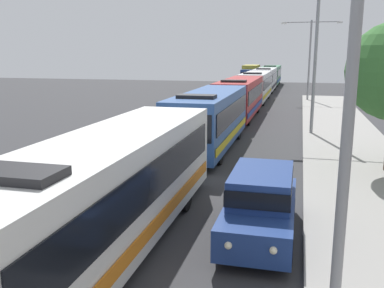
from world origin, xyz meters
name	(u,v)px	position (x,y,z in m)	size (l,w,h in m)	color
bus_lead	(108,190)	(-1.30, 11.98, 1.69)	(2.58, 12.18, 3.21)	silver
bus_second_in_line	(210,118)	(-1.30, 24.66, 1.69)	(2.58, 10.51, 3.21)	#284C8C
bus_middle	(240,97)	(-1.30, 36.19, 1.69)	(2.58, 11.38, 3.21)	maroon
bus_fourth_in_line	(256,86)	(-1.30, 48.36, 1.69)	(2.58, 11.48, 3.21)	silver
bus_rear	(265,79)	(-1.30, 60.51, 1.69)	(2.58, 10.44, 3.21)	silver
bus_tail_end	(271,75)	(-1.30, 72.41, 1.69)	(2.58, 11.35, 3.21)	#33724C
white_suv	(261,202)	(2.40, 13.89, 1.03)	(1.86, 4.91, 1.90)	navy
box_truck_oncoming	(250,74)	(-4.60, 72.25, 1.70)	(2.35, 7.34, 3.15)	navy
streetlamp_near	(353,61)	(4.10, 9.88, 4.96)	(5.64, 0.28, 7.82)	gray
streetlamp_mid	(316,44)	(4.10, 30.06, 5.62)	(6.47, 0.28, 8.96)	gray
streetlamp_far	(310,51)	(4.10, 50.25, 5.24)	(6.15, 0.28, 8.29)	gray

